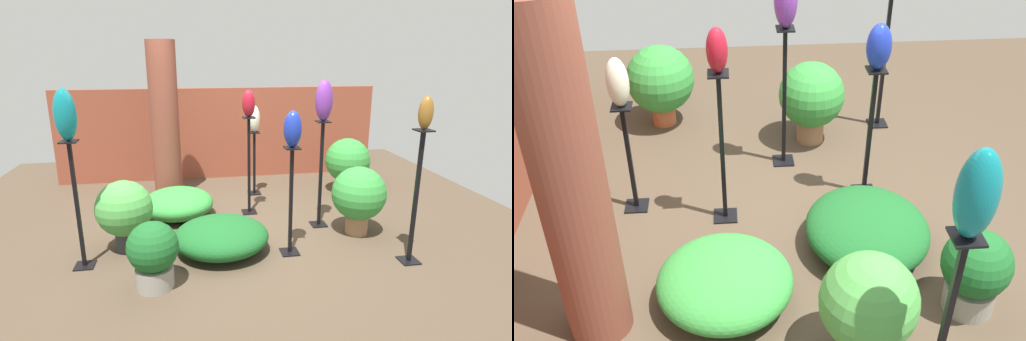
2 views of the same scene
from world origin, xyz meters
The scene contains 18 objects.
ground_plane centered at (0.00, 0.00, 0.00)m, with size 8.00×8.00×0.00m, color #4C3D2D.
brick_pillar centered at (-0.91, 1.48, 1.18)m, with size 0.42×0.42×2.36m, color brown.
pedestal_teal centered at (-1.71, -0.60, 0.62)m, with size 0.20×0.20×1.35m.
pedestal_ruby centered at (0.23, 0.60, 0.63)m, with size 0.20×0.20×1.36m.
pedestal_violet centered at (1.06, 0.02, 0.63)m, with size 0.20×0.20×1.37m.
pedestal_cobalt centered at (0.50, -0.67, 0.56)m, with size 0.20×0.20×1.22m.
pedestal_ivory centered at (0.43, 1.38, 0.46)m, with size 0.20×0.20×1.01m.
pedestal_bronze centered at (1.72, -1.07, 0.67)m, with size 0.20×0.20×1.44m.
art_vase_teal centered at (-1.71, -0.60, 1.60)m, with size 0.21×0.21×0.50m, color #0F727A.
art_vase_ruby centered at (0.23, 0.60, 1.53)m, with size 0.17×0.16×0.35m, color maroon.
art_vase_cobalt centered at (0.50, -0.67, 1.41)m, with size 0.19×0.20×0.38m, color #192D9E.
art_vase_ivory centered at (0.43, 1.38, 1.21)m, with size 0.18×0.18×0.41m, color beige.
potted_plant_front_right centered at (-1.31, -0.28, 0.48)m, with size 0.63×0.63×0.82m.
potted_plant_mid_left centered at (-0.94, -1.12, 0.36)m, with size 0.49×0.49×0.66m.
potted_plant_near_pillar centered at (1.93, 1.23, 0.51)m, with size 0.71×0.71×0.88m.
potted_plant_front_left centered at (1.45, -0.30, 0.50)m, with size 0.66×0.66×0.85m.
foliage_bed_east centered at (-0.26, -0.52, 0.19)m, with size 1.07×0.98×0.38m, color #195923.
foliage_bed_west centered at (-0.76, 0.61, 0.19)m, with size 0.97×0.98×0.39m, color #338C38.
Camera 2 is at (-3.85, 0.53, 3.24)m, focal length 42.00 mm.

